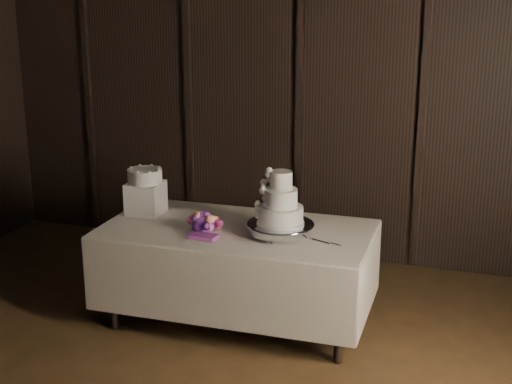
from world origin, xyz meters
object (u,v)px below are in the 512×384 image
(wedding_cake, at_px, (276,203))
(bouquet, at_px, (203,224))
(cake_stand, at_px, (280,230))
(small_cake, at_px, (145,176))
(display_table, at_px, (237,271))
(box_pedestal, at_px, (146,198))

(wedding_cake, height_order, bouquet, wedding_cake)
(cake_stand, height_order, small_cake, small_cake)
(display_table, xyz_separation_m, small_cake, (-0.80, 0.11, 0.65))
(box_pedestal, relative_size, small_cake, 0.97)
(wedding_cake, height_order, small_cake, wedding_cake)
(wedding_cake, bearing_deg, cake_stand, 32.55)
(cake_stand, bearing_deg, box_pedestal, 171.79)
(wedding_cake, relative_size, bouquet, 0.94)
(display_table, distance_m, wedding_cake, 0.67)
(box_pedestal, bearing_deg, small_cake, 0.00)
(display_table, height_order, bouquet, bouquet)
(cake_stand, relative_size, wedding_cake, 1.26)
(display_table, bearing_deg, box_pedestal, 170.84)
(cake_stand, distance_m, box_pedestal, 1.17)
(bouquet, xyz_separation_m, box_pedestal, (-0.61, 0.28, 0.06))
(display_table, height_order, box_pedestal, box_pedestal)
(bouquet, bearing_deg, display_table, 42.36)
(wedding_cake, distance_m, bouquet, 0.56)
(bouquet, xyz_separation_m, small_cake, (-0.61, 0.28, 0.24))
(wedding_cake, xyz_separation_m, bouquet, (-0.52, -0.10, -0.17))
(display_table, distance_m, cake_stand, 0.53)
(wedding_cake, distance_m, box_pedestal, 1.14)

